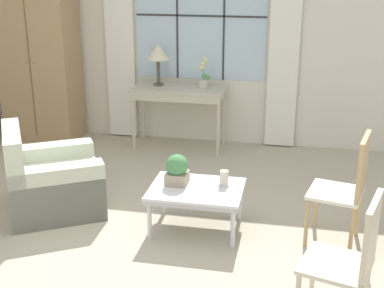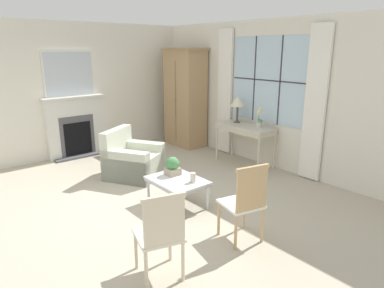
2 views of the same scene
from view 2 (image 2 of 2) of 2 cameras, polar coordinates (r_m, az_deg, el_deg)
The scene contains 14 objects.
ground_plane at distance 5.31m, azimuth -9.54°, elevation -9.87°, with size 14.00×14.00×0.00m, color #B2A893.
wall_back_windowed at distance 6.86m, azimuth 12.41°, elevation 8.06°, with size 7.20×0.14×2.80m.
wall_left at distance 7.84m, azimuth -17.55°, elevation 8.61°, with size 0.06×7.20×2.80m, color silver.
fireplace at distance 7.72m, azimuth -18.95°, elevation 3.52°, with size 0.34×1.29×2.24m.
armoire at distance 8.13m, azimuth -1.15°, elevation 7.73°, with size 1.04×0.62×2.27m.
console_table at distance 6.86m, azimuth 8.82°, elevation 2.38°, with size 1.19×0.54×0.80m.
table_lamp at distance 7.00m, azimuth 7.62°, elevation 6.94°, with size 0.30×0.30×0.54m.
potted_orchid at distance 6.63m, azimuth 11.09°, elevation 3.94°, with size 0.16×0.12×0.40m.
armchair_upholstered at distance 6.31m, azimuth -9.85°, elevation -2.87°, with size 1.18×1.17×0.87m.
side_chair_wooden at distance 4.10m, azimuth 8.98°, elevation -9.03°, with size 0.53×0.53×1.01m.
accent_chair_wooden at distance 3.45m, azimuth -5.17°, elevation -14.27°, with size 0.54×0.54×0.97m.
coffee_table at distance 5.06m, azimuth -2.47°, elevation -6.36°, with size 0.84×0.64×0.42m.
potted_plant_small at distance 5.17m, azimuth -3.26°, elevation -3.69°, with size 0.21×0.21×0.28m.
pillar_candle at distance 4.91m, azimuth 0.16°, elevation -5.66°, with size 0.11×0.11×0.16m.
Camera 2 is at (4.19, -2.34, 2.27)m, focal length 32.00 mm.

